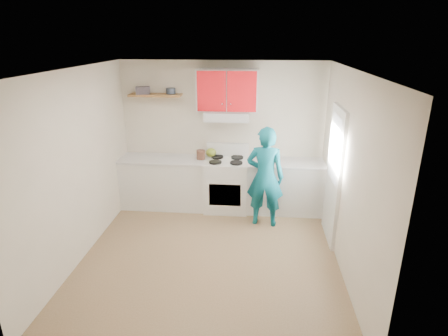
# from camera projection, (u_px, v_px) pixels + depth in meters

# --- Properties ---
(floor) EXTENTS (3.80, 3.80, 0.00)m
(floor) POSITION_uv_depth(u_px,v_px,m) (210.00, 255.00, 5.31)
(floor) COLOR brown
(floor) RESTS_ON ground
(ceiling) EXTENTS (3.60, 3.80, 0.04)m
(ceiling) POSITION_uv_depth(u_px,v_px,m) (207.00, 70.00, 4.43)
(ceiling) COLOR white
(ceiling) RESTS_ON floor
(back_wall) EXTENTS (3.60, 0.04, 2.60)m
(back_wall) POSITION_uv_depth(u_px,v_px,m) (223.00, 135.00, 6.65)
(back_wall) COLOR beige
(back_wall) RESTS_ON floor
(front_wall) EXTENTS (3.60, 0.04, 2.60)m
(front_wall) POSITION_uv_depth(u_px,v_px,m) (180.00, 249.00, 3.09)
(front_wall) COLOR beige
(front_wall) RESTS_ON floor
(left_wall) EXTENTS (0.04, 3.80, 2.60)m
(left_wall) POSITION_uv_depth(u_px,v_px,m) (78.00, 167.00, 5.03)
(left_wall) COLOR beige
(left_wall) RESTS_ON floor
(right_wall) EXTENTS (0.04, 3.80, 2.60)m
(right_wall) POSITION_uv_depth(u_px,v_px,m) (348.00, 175.00, 4.72)
(right_wall) COLOR beige
(right_wall) RESTS_ON floor
(door) EXTENTS (0.05, 0.85, 2.05)m
(door) POSITION_uv_depth(u_px,v_px,m) (334.00, 176.00, 5.47)
(door) COLOR white
(door) RESTS_ON floor
(door_glass) EXTENTS (0.01, 0.55, 0.95)m
(door_glass) POSITION_uv_depth(u_px,v_px,m) (335.00, 148.00, 5.33)
(door_glass) COLOR white
(door_glass) RESTS_ON door
(counter_left) EXTENTS (1.52, 0.60, 0.90)m
(counter_left) POSITION_uv_depth(u_px,v_px,m) (165.00, 183.00, 6.75)
(counter_left) COLOR silver
(counter_left) RESTS_ON floor
(counter_right) EXTENTS (1.32, 0.60, 0.90)m
(counter_right) POSITION_uv_depth(u_px,v_px,m) (285.00, 187.00, 6.56)
(counter_right) COLOR silver
(counter_right) RESTS_ON floor
(stove) EXTENTS (0.76, 0.65, 0.92)m
(stove) POSITION_uv_depth(u_px,v_px,m) (226.00, 185.00, 6.62)
(stove) COLOR white
(stove) RESTS_ON floor
(range_hood) EXTENTS (0.76, 0.44, 0.15)m
(range_hood) POSITION_uv_depth(u_px,v_px,m) (227.00, 116.00, 6.30)
(range_hood) COLOR silver
(range_hood) RESTS_ON back_wall
(upper_cabinets) EXTENTS (1.02, 0.33, 0.70)m
(upper_cabinets) POSITION_uv_depth(u_px,v_px,m) (227.00, 90.00, 6.21)
(upper_cabinets) COLOR #B81015
(upper_cabinets) RESTS_ON back_wall
(shelf) EXTENTS (0.90, 0.30, 0.04)m
(shelf) POSITION_uv_depth(u_px,v_px,m) (156.00, 95.00, 6.37)
(shelf) COLOR brown
(shelf) RESTS_ON back_wall
(books) EXTENTS (0.28, 0.23, 0.12)m
(books) POSITION_uv_depth(u_px,v_px,m) (143.00, 90.00, 6.33)
(books) COLOR #373137
(books) RESTS_ON shelf
(tin) EXTENTS (0.20, 0.20, 0.10)m
(tin) POSITION_uv_depth(u_px,v_px,m) (171.00, 91.00, 6.35)
(tin) COLOR #333D4C
(tin) RESTS_ON shelf
(kettle) EXTENTS (0.23, 0.23, 0.16)m
(kettle) POSITION_uv_depth(u_px,v_px,m) (211.00, 153.00, 6.65)
(kettle) COLOR olive
(kettle) RESTS_ON stove
(crock) EXTENTS (0.20, 0.20, 0.18)m
(crock) POSITION_uv_depth(u_px,v_px,m) (201.00, 155.00, 6.52)
(crock) COLOR #502F23
(crock) RESTS_ON counter_left
(cutting_board) EXTENTS (0.30, 0.22, 0.02)m
(cutting_board) POSITION_uv_depth(u_px,v_px,m) (280.00, 162.00, 6.42)
(cutting_board) COLOR olive
(cutting_board) RESTS_ON counter_right
(silicone_mat) EXTENTS (0.35, 0.30, 0.01)m
(silicone_mat) POSITION_uv_depth(u_px,v_px,m) (310.00, 163.00, 6.38)
(silicone_mat) COLOR #B81412
(silicone_mat) RESTS_ON counter_right
(person) EXTENTS (0.66, 0.47, 1.67)m
(person) POSITION_uv_depth(u_px,v_px,m) (265.00, 177.00, 5.94)
(person) COLOR #0C5D6E
(person) RESTS_ON floor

